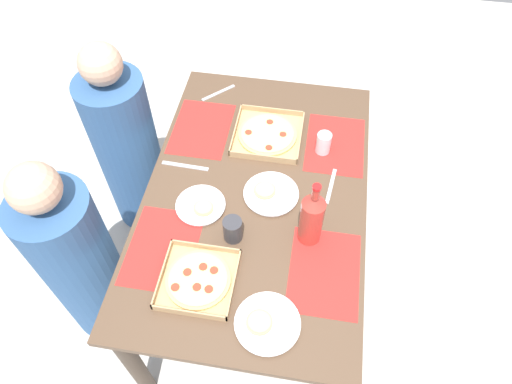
{
  "coord_description": "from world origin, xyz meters",
  "views": [
    {
      "loc": [
        -1.16,
        -0.19,
        2.31
      ],
      "look_at": [
        0.0,
        0.0,
        0.74
      ],
      "focal_mm": 32.75,
      "sensor_mm": 36.0,
      "label": 1
    }
  ],
  "objects_px": {
    "plate_middle": "(201,206)",
    "plate_near_left": "(270,194)",
    "diner_left_seat": "(80,262)",
    "plate_far_right": "(267,323)",
    "diner_right_seat": "(128,150)",
    "soda_bottle": "(312,218)",
    "pizza_box_corner_right": "(268,134)",
    "cup_red": "(324,143)",
    "pizza_box_edge_far": "(198,280)",
    "cup_clear_right": "(233,229)"
  },
  "relations": [
    {
      "from": "pizza_box_corner_right",
      "to": "cup_red",
      "type": "distance_m",
      "value": 0.26
    },
    {
      "from": "pizza_box_edge_far",
      "to": "plate_near_left",
      "type": "height_order",
      "value": "pizza_box_edge_far"
    },
    {
      "from": "pizza_box_edge_far",
      "to": "plate_near_left",
      "type": "relative_size",
      "value": 1.18
    },
    {
      "from": "soda_bottle",
      "to": "diner_right_seat",
      "type": "distance_m",
      "value": 1.14
    },
    {
      "from": "plate_middle",
      "to": "plate_far_right",
      "type": "relative_size",
      "value": 0.88
    },
    {
      "from": "plate_near_left",
      "to": "diner_right_seat",
      "type": "bearing_deg",
      "value": 67.03
    },
    {
      "from": "plate_middle",
      "to": "diner_right_seat",
      "type": "xyz_separation_m",
      "value": [
        0.44,
        0.51,
        -0.23
      ]
    },
    {
      "from": "soda_bottle",
      "to": "diner_right_seat",
      "type": "bearing_deg",
      "value": 62.14
    },
    {
      "from": "pizza_box_corner_right",
      "to": "pizza_box_edge_far",
      "type": "distance_m",
      "value": 0.78
    },
    {
      "from": "plate_far_right",
      "to": "soda_bottle",
      "type": "xyz_separation_m",
      "value": [
        0.38,
        -0.11,
        0.12
      ]
    },
    {
      "from": "cup_red",
      "to": "diner_left_seat",
      "type": "height_order",
      "value": "diner_left_seat"
    },
    {
      "from": "pizza_box_edge_far",
      "to": "plate_far_right",
      "type": "bearing_deg",
      "value": -114.21
    },
    {
      "from": "pizza_box_corner_right",
      "to": "diner_right_seat",
      "type": "distance_m",
      "value": 0.76
    },
    {
      "from": "diner_right_seat",
      "to": "pizza_box_corner_right",
      "type": "bearing_deg",
      "value": -89.89
    },
    {
      "from": "diner_left_seat",
      "to": "cup_clear_right",
      "type": "bearing_deg",
      "value": -81.85
    },
    {
      "from": "plate_near_left",
      "to": "cup_clear_right",
      "type": "distance_m",
      "value": 0.26
    },
    {
      "from": "pizza_box_corner_right",
      "to": "plate_near_left",
      "type": "bearing_deg",
      "value": -169.72
    },
    {
      "from": "soda_bottle",
      "to": "diner_left_seat",
      "type": "xyz_separation_m",
      "value": [
        -0.14,
        0.96,
        -0.37
      ]
    },
    {
      "from": "cup_clear_right",
      "to": "cup_red",
      "type": "height_order",
      "value": "cup_clear_right"
    },
    {
      "from": "plate_middle",
      "to": "diner_left_seat",
      "type": "xyz_separation_m",
      "value": [
        -0.21,
        0.51,
        -0.24
      ]
    },
    {
      "from": "pizza_box_corner_right",
      "to": "plate_near_left",
      "type": "distance_m",
      "value": 0.34
    },
    {
      "from": "plate_near_left",
      "to": "cup_red",
      "type": "distance_m",
      "value": 0.35
    },
    {
      "from": "pizza_box_edge_far",
      "to": "plate_near_left",
      "type": "xyz_separation_m",
      "value": [
        0.43,
        -0.2,
        -0.0
      ]
    },
    {
      "from": "diner_left_seat",
      "to": "diner_right_seat",
      "type": "relative_size",
      "value": 0.98
    },
    {
      "from": "pizza_box_corner_right",
      "to": "plate_far_right",
      "type": "relative_size",
      "value": 1.33
    },
    {
      "from": "pizza_box_corner_right",
      "to": "plate_far_right",
      "type": "bearing_deg",
      "value": -171.81
    },
    {
      "from": "cup_red",
      "to": "diner_right_seat",
      "type": "bearing_deg",
      "value": 87.15
    },
    {
      "from": "plate_far_right",
      "to": "diner_left_seat",
      "type": "height_order",
      "value": "diner_left_seat"
    },
    {
      "from": "cup_clear_right",
      "to": "plate_near_left",
      "type": "bearing_deg",
      "value": -27.09
    },
    {
      "from": "pizza_box_corner_right",
      "to": "pizza_box_edge_far",
      "type": "height_order",
      "value": "same"
    },
    {
      "from": "plate_middle",
      "to": "cup_red",
      "type": "bearing_deg",
      "value": -50.1
    },
    {
      "from": "soda_bottle",
      "to": "cup_clear_right",
      "type": "relative_size",
      "value": 3.1
    },
    {
      "from": "plate_far_right",
      "to": "soda_bottle",
      "type": "height_order",
      "value": "soda_bottle"
    },
    {
      "from": "pizza_box_edge_far",
      "to": "plate_far_right",
      "type": "relative_size",
      "value": 1.18
    },
    {
      "from": "plate_middle",
      "to": "plate_near_left",
      "type": "bearing_deg",
      "value": -68.49
    },
    {
      "from": "plate_middle",
      "to": "diner_right_seat",
      "type": "relative_size",
      "value": 0.18
    },
    {
      "from": "pizza_box_edge_far",
      "to": "plate_far_right",
      "type": "height_order",
      "value": "pizza_box_edge_far"
    },
    {
      "from": "soda_bottle",
      "to": "diner_right_seat",
      "type": "xyz_separation_m",
      "value": [
        0.51,
        0.96,
        -0.36
      ]
    },
    {
      "from": "cup_red",
      "to": "plate_near_left",
      "type": "bearing_deg",
      "value": 145.45
    },
    {
      "from": "plate_middle",
      "to": "diner_left_seat",
      "type": "height_order",
      "value": "diner_left_seat"
    },
    {
      "from": "cup_red",
      "to": "diner_left_seat",
      "type": "xyz_separation_m",
      "value": [
        -0.6,
        0.98,
        -0.29
      ]
    },
    {
      "from": "pizza_box_edge_far",
      "to": "diner_left_seat",
      "type": "relative_size",
      "value": 0.24
    },
    {
      "from": "plate_near_left",
      "to": "soda_bottle",
      "type": "bearing_deg",
      "value": -134.79
    },
    {
      "from": "pizza_box_edge_far",
      "to": "plate_middle",
      "type": "distance_m",
      "value": 0.33
    },
    {
      "from": "plate_far_right",
      "to": "diner_right_seat",
      "type": "xyz_separation_m",
      "value": [
        0.89,
        0.85,
        -0.23
      ]
    },
    {
      "from": "soda_bottle",
      "to": "cup_red",
      "type": "distance_m",
      "value": 0.47
    },
    {
      "from": "plate_near_left",
      "to": "cup_red",
      "type": "relative_size",
      "value": 2.26
    },
    {
      "from": "diner_right_seat",
      "to": "diner_left_seat",
      "type": "bearing_deg",
      "value": -180.0
    },
    {
      "from": "pizza_box_edge_far",
      "to": "soda_bottle",
      "type": "relative_size",
      "value": 0.85
    },
    {
      "from": "plate_near_left",
      "to": "diner_left_seat",
      "type": "height_order",
      "value": "diner_left_seat"
    }
  ]
}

